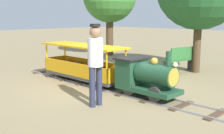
% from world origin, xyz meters
% --- Properties ---
extents(ground_plane, '(60.00, 60.00, 0.00)m').
position_xyz_m(ground_plane, '(0.00, 0.00, 0.00)').
color(ground_plane, '#8C7A56').
extents(track, '(0.75, 6.40, 0.04)m').
position_xyz_m(track, '(0.00, -0.10, 0.02)').
color(track, gray).
rests_on(track, ground_plane).
extents(locomotive, '(0.71, 1.45, 1.03)m').
position_xyz_m(locomotive, '(0.00, 1.11, 0.48)').
color(locomotive, '#1E472D').
rests_on(locomotive, ground_plane).
extents(passenger_car, '(0.81, 2.70, 0.97)m').
position_xyz_m(passenger_car, '(0.00, -1.00, 0.42)').
color(passenger_car, '#3F3F3F').
rests_on(passenger_car, ground_plane).
extents(conductor_person, '(0.30, 0.30, 1.62)m').
position_xyz_m(conductor_person, '(1.15, 0.79, 0.96)').
color(conductor_person, '#282D47').
rests_on(conductor_person, ground_plane).
extents(park_bench, '(1.35, 0.61, 0.82)m').
position_xyz_m(park_bench, '(-3.04, 0.20, 0.42)').
color(park_bench, '#2D6B33').
rests_on(park_bench, ground_plane).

